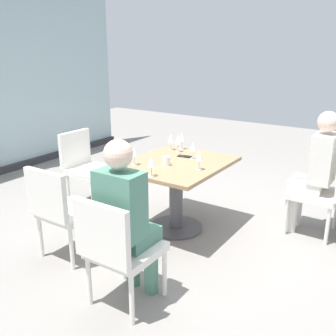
% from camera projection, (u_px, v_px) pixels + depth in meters
% --- Properties ---
extents(ground_plane, '(12.00, 12.00, 0.00)m').
position_uv_depth(ground_plane, '(176.00, 228.00, 4.08)').
color(ground_plane, gray).
extents(dining_table_main, '(1.11, 0.93, 0.73)m').
position_uv_depth(dining_table_main, '(176.00, 180.00, 3.92)').
color(dining_table_main, '#997551').
rests_on(dining_table_main, ground_plane).
extents(chair_front_right, '(0.46, 0.50, 0.87)m').
position_uv_depth(chair_front_right, '(325.00, 189.00, 3.80)').
color(chair_front_right, silver).
rests_on(chair_front_right, ground_plane).
extents(chair_side_end, '(0.50, 0.46, 0.87)m').
position_uv_depth(chair_side_end, '(117.00, 246.00, 2.71)').
color(chair_side_end, silver).
rests_on(chair_side_end, ground_plane).
extents(chair_far_left, '(0.50, 0.46, 0.87)m').
position_uv_depth(chair_far_left, '(62.00, 207.00, 3.37)').
color(chair_far_left, silver).
rests_on(chair_far_left, ground_plane).
extents(chair_near_window, '(0.46, 0.51, 0.87)m').
position_uv_depth(chair_near_window, '(85.00, 163.00, 4.62)').
color(chair_near_window, silver).
rests_on(chair_near_window, ground_plane).
extents(person_front_right, '(0.34, 0.39, 1.26)m').
position_uv_depth(person_front_right, '(316.00, 167.00, 3.80)').
color(person_front_right, silver).
rests_on(person_front_right, ground_plane).
extents(person_side_end, '(0.39, 0.34, 1.26)m').
position_uv_depth(person_side_end, '(126.00, 215.00, 2.74)').
color(person_side_end, '#4C7F6B').
rests_on(person_side_end, ground_plane).
extents(wine_glass_0, '(0.07, 0.07, 0.18)m').
position_uv_depth(wine_glass_0, '(199.00, 156.00, 3.59)').
color(wine_glass_0, silver).
rests_on(wine_glass_0, dining_table_main).
extents(wine_glass_1, '(0.07, 0.07, 0.18)m').
position_uv_depth(wine_glass_1, '(178.00, 140.00, 4.20)').
color(wine_glass_1, silver).
rests_on(wine_glass_1, dining_table_main).
extents(wine_glass_2, '(0.07, 0.07, 0.18)m').
position_uv_depth(wine_glass_2, '(193.00, 147.00, 3.92)').
color(wine_glass_2, silver).
rests_on(wine_glass_2, dining_table_main).
extents(wine_glass_3, '(0.07, 0.07, 0.18)m').
position_uv_depth(wine_glass_3, '(182.00, 138.00, 4.31)').
color(wine_glass_3, silver).
rests_on(wine_glass_3, dining_table_main).
extents(wine_glass_4, '(0.07, 0.07, 0.18)m').
position_uv_depth(wine_glass_4, '(171.00, 138.00, 4.27)').
color(wine_glass_4, silver).
rests_on(wine_glass_4, dining_table_main).
extents(wine_glass_5, '(0.07, 0.07, 0.18)m').
position_uv_depth(wine_glass_5, '(151.00, 162.00, 3.41)').
color(wine_glass_5, silver).
rests_on(wine_glass_5, dining_table_main).
extents(wine_glass_6, '(0.07, 0.07, 0.18)m').
position_uv_depth(wine_glass_6, '(134.00, 152.00, 3.74)').
color(wine_glass_6, silver).
rests_on(wine_glass_6, dining_table_main).
extents(coffee_cup, '(0.08, 0.08, 0.09)m').
position_uv_depth(coffee_cup, '(166.00, 161.00, 3.74)').
color(coffee_cup, white).
rests_on(coffee_cup, dining_table_main).
extents(cell_phone_on_table, '(0.09, 0.15, 0.01)m').
position_uv_depth(cell_phone_on_table, '(185.00, 156.00, 4.05)').
color(cell_phone_on_table, black).
rests_on(cell_phone_on_table, dining_table_main).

